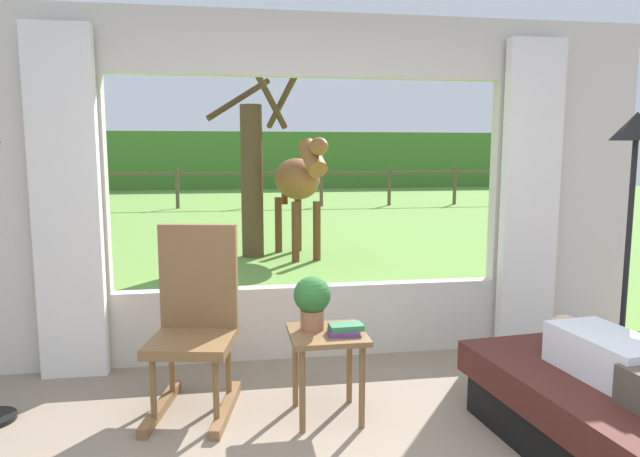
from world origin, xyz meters
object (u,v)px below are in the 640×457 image
object	(u,v)px
reclining_person	(636,372)
floor_lamp_right	(634,167)
potted_plant	(312,299)
recliner_sofa	(624,427)
rocking_chair	(195,320)
book_stack	(345,330)
horse	(298,180)
side_table	(327,347)
pasture_tree	(253,173)

from	to	relation	value
reclining_person	floor_lamp_right	xyz separation A→B (m)	(0.68, 0.99, 0.94)
reclining_person	potted_plant	size ratio (longest dim) A/B	4.49
recliner_sofa	rocking_chair	size ratio (longest dim) A/B	1.59
book_stack	floor_lamp_right	xyz separation A→B (m)	(1.94, 0.22, 0.92)
recliner_sofa	book_stack	xyz separation A→B (m)	(-1.26, 0.73, 0.33)
book_stack	horse	xyz separation A→B (m)	(0.36, 5.13, 0.61)
side_table	potted_plant	distance (m)	0.29
pasture_tree	floor_lamp_right	bearing A→B (deg)	-66.45
book_stack	pasture_tree	bearing A→B (deg)	93.05
floor_lamp_right	pasture_tree	xyz separation A→B (m)	(-2.22, 5.10, -0.20)
potted_plant	side_table	bearing A→B (deg)	-36.87
recliner_sofa	rocking_chair	world-z (taller)	rocking_chair
rocking_chair	book_stack	distance (m)	0.92
reclining_person	potted_plant	bearing A→B (deg)	142.06
pasture_tree	side_table	bearing A→B (deg)	-87.91
reclining_person	floor_lamp_right	size ratio (longest dim) A/B	0.79
rocking_chair	reclining_person	bearing A→B (deg)	-16.52
rocking_chair	horse	distance (m)	4.98
side_table	horse	size ratio (longest dim) A/B	0.29
floor_lamp_right	pasture_tree	bearing A→B (deg)	113.55
recliner_sofa	reclining_person	size ratio (longest dim) A/B	1.24
book_stack	recliner_sofa	bearing A→B (deg)	-30.02
horse	pasture_tree	xyz separation A→B (m)	(-0.64, 0.19, 0.11)
reclining_person	horse	size ratio (longest dim) A/B	0.79
book_stack	pasture_tree	size ratio (longest dim) A/B	0.08
pasture_tree	potted_plant	bearing A→B (deg)	-88.77
reclining_person	potted_plant	distance (m)	1.70
reclining_person	book_stack	xyz separation A→B (m)	(-1.26, 0.78, 0.03)
recliner_sofa	book_stack	bearing A→B (deg)	144.16
floor_lamp_right	side_table	bearing A→B (deg)	-175.62
book_stack	rocking_chair	bearing A→B (deg)	158.84
floor_lamp_right	book_stack	bearing A→B (deg)	-173.64
reclining_person	rocking_chair	distance (m)	2.39
pasture_tree	reclining_person	bearing A→B (deg)	-75.81
potted_plant	pasture_tree	bearing A→B (deg)	91.23
book_stack	floor_lamp_right	world-z (taller)	floor_lamp_right
recliner_sofa	floor_lamp_right	world-z (taller)	floor_lamp_right
rocking_chair	floor_lamp_right	xyz separation A→B (m)	(2.80, -0.12, 0.92)
side_table	rocking_chair	bearing A→B (deg)	160.48
potted_plant	rocking_chair	bearing A→B (deg)	162.85
reclining_person	side_table	size ratio (longest dim) A/B	2.76
recliner_sofa	floor_lamp_right	xyz separation A→B (m)	(0.68, 0.94, 1.25)
recliner_sofa	horse	xyz separation A→B (m)	(-0.90, 5.85, 0.94)
side_table	book_stack	world-z (taller)	book_stack
potted_plant	floor_lamp_right	size ratio (longest dim) A/B	0.18
reclining_person	side_table	distance (m)	1.59
pasture_tree	recliner_sofa	bearing A→B (deg)	-75.70
side_table	book_stack	bearing A→B (deg)	-33.37
side_table	potted_plant	bearing A→B (deg)	143.13
reclining_person	pasture_tree	distance (m)	6.32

